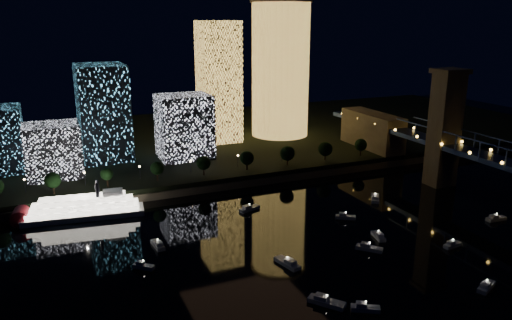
# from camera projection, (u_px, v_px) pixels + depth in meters

# --- Properties ---
(ground) EXTENTS (520.00, 520.00, 0.00)m
(ground) POSITION_uv_depth(u_px,v_px,m) (389.00, 261.00, 148.97)
(ground) COLOR black
(ground) RESTS_ON ground
(far_bank) EXTENTS (420.00, 160.00, 5.00)m
(far_bank) POSITION_uv_depth(u_px,v_px,m) (216.00, 139.00, 289.71)
(far_bank) COLOR black
(far_bank) RESTS_ON ground
(seawall) EXTENTS (420.00, 6.00, 3.00)m
(seawall) POSITION_uv_depth(u_px,v_px,m) (273.00, 178.00, 221.04)
(seawall) COLOR #6B5E4C
(seawall) RESTS_ON ground
(tower_cylindrical) EXTENTS (34.00, 34.00, 75.22)m
(tower_cylindrical) POSITION_uv_depth(u_px,v_px,m) (280.00, 69.00, 278.89)
(tower_cylindrical) COLOR #FFC151
(tower_cylindrical) RESTS_ON far_bank
(tower_rectangular) EXTENTS (20.06, 20.06, 63.83)m
(tower_rectangular) POSITION_uv_depth(u_px,v_px,m) (219.00, 82.00, 266.57)
(tower_rectangular) COLOR #FFC151
(tower_rectangular) RESTS_ON far_bank
(midrise_blocks) EXTENTS (102.74, 46.19, 44.49)m
(midrise_blocks) POSITION_uv_depth(u_px,v_px,m) (97.00, 126.00, 228.74)
(midrise_blocks) COLOR white
(midrise_blocks) RESTS_ON far_bank
(riverboat) EXTENTS (46.11, 15.00, 13.65)m
(riverboat) POSITION_uv_depth(u_px,v_px,m) (78.00, 209.00, 180.16)
(riverboat) COLOR silver
(riverboat) RESTS_ON ground
(motorboats) EXTENTS (130.22, 82.83, 2.78)m
(motorboats) POSITION_uv_depth(u_px,v_px,m) (338.00, 248.00, 155.31)
(motorboats) COLOR silver
(motorboats) RESTS_ON ground
(esplanade_trees) EXTENTS (166.41, 6.91, 8.96)m
(esplanade_trees) POSITION_uv_depth(u_px,v_px,m) (210.00, 162.00, 213.61)
(esplanade_trees) COLOR black
(esplanade_trees) RESTS_ON far_bank
(street_lamps) EXTENTS (132.70, 0.70, 5.65)m
(street_lamps) POSITION_uv_depth(u_px,v_px,m) (191.00, 164.00, 216.69)
(street_lamps) COLOR black
(street_lamps) RESTS_ON far_bank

